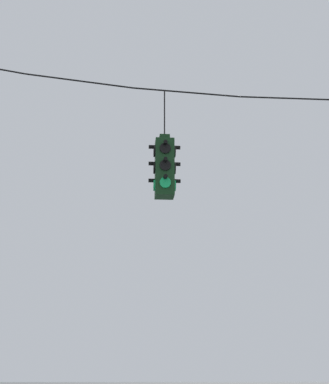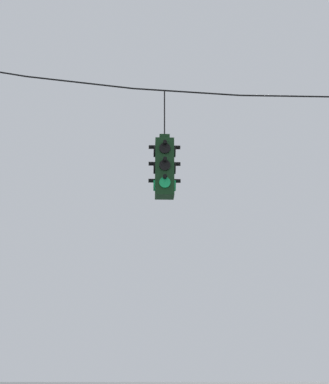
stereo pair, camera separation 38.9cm
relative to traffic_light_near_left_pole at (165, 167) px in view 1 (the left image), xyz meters
The scene contains 2 objects.
span_wire 2.97m from the traffic_light_near_left_pole, ahead, with size 14.20×0.03×0.68m.
traffic_light_near_left_pole is the anchor object (origin of this frame).
Camera 1 is at (-3.19, -9.84, 1.91)m, focal length 55.00 mm.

